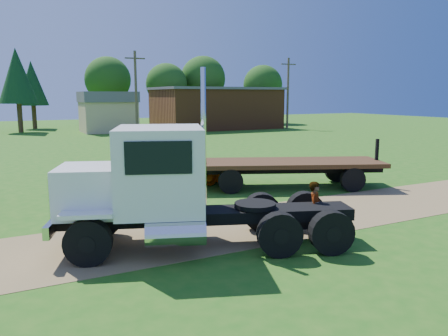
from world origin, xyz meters
name	(u,v)px	position (x,y,z in m)	size (l,w,h in m)	color
ground	(253,224)	(0.00, 0.00, 0.00)	(140.00, 140.00, 0.00)	#1E5A13
dirt_track	(253,224)	(0.00, 0.00, 0.01)	(120.00, 4.20, 0.01)	olive
white_semi_tractor	(164,187)	(-3.38, -0.78, 1.73)	(8.51, 5.23, 5.07)	black
orange_pickup	(176,170)	(0.12, 7.57, 0.68)	(2.25, 4.88, 1.35)	orange
flatbed_trailer	(287,167)	(4.47, 4.43, 0.97)	(9.12, 5.86, 2.25)	#382511
spectator_a	(315,209)	(1.09, -1.87, 0.84)	(0.61, 0.40, 1.69)	#999999
spectator_b	(78,180)	(-4.63, 6.53, 0.78)	(0.75, 0.59, 1.55)	#999999
brick_building	(215,108)	(18.00, 40.00, 2.66)	(15.40, 10.40, 5.30)	brown
tan_shed	(108,111)	(4.00, 40.00, 2.42)	(6.20, 5.40, 4.70)	tan
utility_poles	(136,91)	(6.00, 35.00, 4.71)	(42.20, 0.28, 9.00)	#453A27
tree_row	(47,77)	(-1.60, 48.91, 6.66)	(58.63, 14.61, 11.72)	#3C2B18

